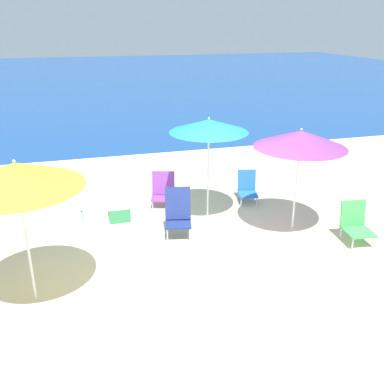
# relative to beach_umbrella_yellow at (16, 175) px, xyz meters

# --- Properties ---
(ground_plane) EXTENTS (60.00, 60.00, 0.00)m
(ground_plane) POSITION_rel_beach_umbrella_yellow_xyz_m (2.71, 0.41, -1.93)
(ground_plane) COLOR beige
(sea_water) EXTENTS (60.00, 40.00, 0.01)m
(sea_water) POSITION_rel_beach_umbrella_yellow_xyz_m (2.71, 26.89, -1.93)
(sea_water) COLOR #19478C
(sea_water) RESTS_ON ground
(beach_umbrella_yellow) EXTENTS (1.76, 1.76, 2.14)m
(beach_umbrella_yellow) POSITION_rel_beach_umbrella_yellow_xyz_m (0.00, 0.00, 0.00)
(beach_umbrella_yellow) COLOR white
(beach_umbrella_yellow) RESTS_ON ground
(beach_umbrella_purple) EXTENTS (1.71, 1.71, 2.01)m
(beach_umbrella_purple) POSITION_rel_beach_umbrella_yellow_xyz_m (4.72, 1.07, -0.12)
(beach_umbrella_purple) COLOR white
(beach_umbrella_purple) RESTS_ON ground
(beach_umbrella_teal) EXTENTS (1.56, 1.56, 2.08)m
(beach_umbrella_teal) POSITION_rel_beach_umbrella_yellow_xyz_m (3.30, 2.10, -0.02)
(beach_umbrella_teal) COLOR white
(beach_umbrella_teal) RESTS_ON ground
(beach_chair_green) EXTENTS (0.54, 0.61, 0.74)m
(beach_chair_green) POSITION_rel_beach_umbrella_yellow_xyz_m (5.59, 0.32, -1.57)
(beach_chair_green) COLOR silver
(beach_chair_green) RESTS_ON ground
(beach_chair_purple) EXTENTS (0.61, 0.61, 0.73)m
(beach_chair_purple) POSITION_rel_beach_umbrella_yellow_xyz_m (2.54, 2.93, -1.58)
(beach_chair_purple) COLOR silver
(beach_chair_purple) RESTS_ON ground
(beach_chair_blue) EXTENTS (0.52, 0.61, 0.68)m
(beach_chair_blue) POSITION_rel_beach_umbrella_yellow_xyz_m (4.42, 2.66, -1.62)
(beach_chair_blue) COLOR silver
(beach_chair_blue) RESTS_ON ground
(beach_chair_navy) EXTENTS (0.59, 0.64, 0.91)m
(beach_chair_navy) POSITION_rel_beach_umbrella_yellow_xyz_m (2.51, 1.44, -1.47)
(beach_chair_navy) COLOR silver
(beach_chair_navy) RESTS_ON ground
(water_bottle) EXTENTS (0.07, 0.07, 0.28)m
(water_bottle) POSITION_rel_beach_umbrella_yellow_xyz_m (0.76, 2.40, -1.82)
(water_bottle) COLOR #8CCCEA
(water_bottle) RESTS_ON ground
(cooler_box) EXTENTS (0.44, 0.37, 0.37)m
(cooler_box) POSITION_rel_beach_umbrella_yellow_xyz_m (1.50, 2.38, -1.74)
(cooler_box) COLOR #338C59
(cooler_box) RESTS_ON ground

